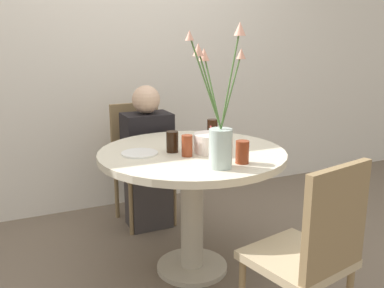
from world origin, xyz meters
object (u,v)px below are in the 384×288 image
object	(u,v)px
side_plate	(140,153)
chair_right_flank	(312,249)
person_boy	(148,162)
birthday_cake	(211,143)
drink_glass_2	(242,152)
drink_glass_0	(187,146)
drink_glass_1	(172,142)
flower_vase	(220,124)
drink_glass_3	(212,130)
chair_far_back	(140,156)

from	to	relation	value
side_plate	chair_right_flank	bearing A→B (deg)	-62.50
chair_right_flank	person_boy	xyz separation A→B (m)	(-0.21, 1.56, -0.01)
chair_right_flank	birthday_cake	world-z (taller)	birthday_cake
chair_right_flank	drink_glass_2	size ratio (longest dim) A/B	7.58
drink_glass_0	person_boy	distance (m)	0.86
drink_glass_1	chair_right_flank	bearing A→B (deg)	-71.66
person_boy	chair_right_flank	bearing A→B (deg)	-82.43
chair_right_flank	flower_vase	bearing A→B (deg)	-81.80
drink_glass_1	person_boy	xyz separation A→B (m)	(0.08, 0.69, -0.32)
drink_glass_0	side_plate	bearing A→B (deg)	146.19
side_plate	drink_glass_1	bearing A→B (deg)	-10.66
side_plate	person_boy	distance (m)	0.75
drink_glass_3	person_boy	world-z (taller)	person_boy
chair_right_flank	birthday_cake	distance (m)	0.84
drink_glass_0	drink_glass_3	distance (m)	0.40
flower_vase	side_plate	bearing A→B (deg)	125.83
drink_glass_0	drink_glass_2	bearing A→B (deg)	-49.95
flower_vase	drink_glass_3	world-z (taller)	flower_vase
flower_vase	person_boy	bearing A→B (deg)	91.17
side_plate	drink_glass_3	world-z (taller)	drink_glass_3
chair_right_flank	person_boy	size ratio (longest dim) A/B	0.85
drink_glass_3	chair_far_back	bearing A→B (deg)	110.25
chair_far_back	chair_right_flank	size ratio (longest dim) A/B	1.00
drink_glass_0	drink_glass_3	bearing A→B (deg)	42.17
birthday_cake	drink_glass_1	size ratio (longest dim) A/B	1.61
drink_glass_1	drink_glass_2	bearing A→B (deg)	-55.72
flower_vase	side_plate	distance (m)	0.54
flower_vase	drink_glass_2	world-z (taller)	flower_vase
birthday_cake	chair_far_back	bearing A→B (deg)	97.11
drink_glass_3	person_boy	size ratio (longest dim) A/B	0.13
chair_right_flank	drink_glass_2	xyz separation A→B (m)	(-0.05, 0.52, 0.31)
birthday_cake	flower_vase	bearing A→B (deg)	-108.55
flower_vase	person_boy	world-z (taller)	flower_vase
drink_glass_2	drink_glass_3	bearing A→B (deg)	80.01
drink_glass_3	chair_right_flank	bearing A→B (deg)	-92.39
chair_right_flank	flower_vase	distance (m)	0.72
flower_vase	drink_glass_3	size ratio (longest dim) A/B	5.22
birthday_cake	drink_glass_1	xyz separation A→B (m)	(-0.19, 0.10, 0.01)
birthday_cake	drink_glass_3	bearing A→B (deg)	60.55
drink_glass_1	flower_vase	bearing A→B (deg)	-74.04
drink_glass_0	chair_far_back	bearing A→B (deg)	87.86
drink_glass_0	drink_glass_3	xyz separation A→B (m)	(0.29, 0.27, 0.01)
chair_far_back	person_boy	size ratio (longest dim) A/B	0.85
chair_right_flank	drink_glass_1	world-z (taller)	chair_right_flank
side_plate	drink_glass_1	distance (m)	0.19
birthday_cake	drink_glass_1	world-z (taller)	birthday_cake
chair_right_flank	flower_vase	size ratio (longest dim) A/B	1.28
chair_right_flank	person_boy	distance (m)	1.58
drink_glass_0	person_boy	xyz separation A→B (m)	(0.04, 0.80, -0.32)
chair_right_flank	drink_glass_3	xyz separation A→B (m)	(0.04, 1.03, 0.32)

